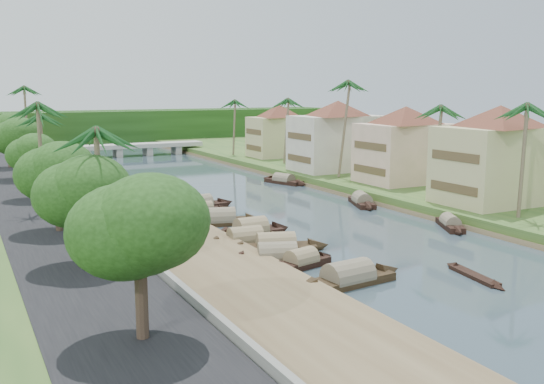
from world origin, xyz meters
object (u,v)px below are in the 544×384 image
building_near (498,154)px  sampan_1 (301,262)px  bridge (133,147)px  sampan_0 (348,279)px  person_near (174,239)px

building_near → sampan_1: bearing=-165.2°
bridge → building_near: size_ratio=1.89×
building_near → sampan_0: bearing=-155.6°
building_near → bridge: bearing=104.4°
building_near → sampan_1: 29.70m
sampan_0 → person_near: size_ratio=6.87×
sampan_1 → person_near: (-7.49, 6.85, 1.10)m
building_near → person_near: bearing=-179.1°
bridge → person_near: size_ratio=19.81×
sampan_0 → sampan_1: bearing=92.6°
building_near → person_near: building_near is taller
bridge → sampan_1: 81.96m
bridge → building_near: (18.99, -74.00, 4.66)m
sampan_1 → person_near: size_ratio=4.79×
bridge → sampan_0: size_ratio=2.89×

